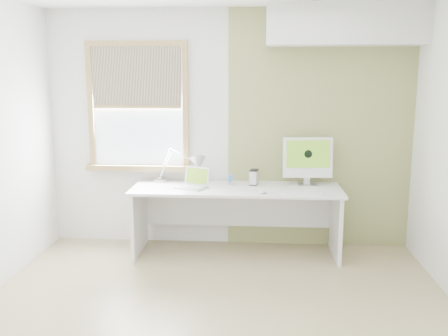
# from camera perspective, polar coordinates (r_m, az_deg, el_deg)

# --- Properties ---
(room) EXTENTS (4.04, 3.54, 2.64)m
(room) POSITION_cam_1_polar(r_m,az_deg,el_deg) (3.71, -1.12, 1.54)
(room) COLOR tan
(room) RESTS_ON ground
(accent_wall) EXTENTS (2.00, 0.02, 2.60)m
(accent_wall) POSITION_cam_1_polar(r_m,az_deg,el_deg) (5.46, 11.07, 4.31)
(accent_wall) COLOR #869659
(accent_wall) RESTS_ON room
(soffit) EXTENTS (1.60, 0.40, 0.42)m
(soffit) POSITION_cam_1_polar(r_m,az_deg,el_deg) (5.31, 13.97, 15.92)
(soffit) COLOR white
(soffit) RESTS_ON room
(window) EXTENTS (1.20, 0.14, 1.42)m
(window) POSITION_cam_1_polar(r_m,az_deg,el_deg) (5.53, -9.99, 6.97)
(window) COLOR #A8854D
(window) RESTS_ON room
(desk) EXTENTS (2.20, 0.70, 0.73)m
(desk) POSITION_cam_1_polar(r_m,az_deg,el_deg) (5.27, 1.46, -4.20)
(desk) COLOR white
(desk) RESTS_ON room
(desk_lamp) EXTENTS (0.65, 0.30, 0.37)m
(desk_lamp) POSITION_cam_1_polar(r_m,az_deg,el_deg) (5.35, -3.86, 0.30)
(desk_lamp) COLOR #BCBEC1
(desk_lamp) RESTS_ON desk
(laptop) EXTENTS (0.37, 0.35, 0.21)m
(laptop) POSITION_cam_1_polar(r_m,az_deg,el_deg) (5.17, -3.51, -1.69)
(laptop) COLOR #BCBEC1
(laptop) RESTS_ON desk
(phone_dock) EXTENTS (0.08, 0.08, 0.12)m
(phone_dock) POSITION_cam_1_polar(r_m,az_deg,el_deg) (5.28, 0.73, -1.61)
(phone_dock) COLOR #BCBEC1
(phone_dock) RESTS_ON desk
(external_drive) EXTENTS (0.10, 0.14, 0.17)m
(external_drive) POSITION_cam_1_polar(r_m,az_deg,el_deg) (5.29, 3.52, -1.07)
(external_drive) COLOR #BCBEC1
(external_drive) RESTS_ON desk
(imac) EXTENTS (0.53, 0.19, 0.52)m
(imac) POSITION_cam_1_polar(r_m,az_deg,el_deg) (5.29, 9.69, 1.09)
(imac) COLOR #BCBEC1
(imac) RESTS_ON desk
(keyboard) EXTENTS (0.44, 0.17, 0.02)m
(keyboard) POSITION_cam_1_polar(r_m,az_deg,el_deg) (4.95, 9.17, -2.88)
(keyboard) COLOR white
(keyboard) RESTS_ON desk
(mouse) EXTENTS (0.10, 0.13, 0.03)m
(mouse) POSITION_cam_1_polar(r_m,az_deg,el_deg) (4.92, 4.54, -2.78)
(mouse) COLOR white
(mouse) RESTS_ON desk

